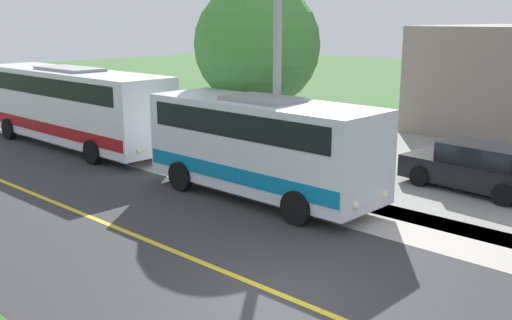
{
  "coord_description": "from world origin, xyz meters",
  "views": [
    {
      "loc": [
        8.04,
        6.9,
        5.17
      ],
      "look_at": [
        -3.5,
        -4.02,
        1.4
      ],
      "focal_mm": 42.53,
      "sensor_mm": 36.0,
      "label": 1
    }
  ],
  "objects_px": {
    "transit_bus_rear": "(72,103)",
    "street_light_pole": "(275,35)",
    "shuttle_bus_front": "(262,143)",
    "tree_curbside": "(257,45)",
    "parked_car_near": "(478,168)"
  },
  "relations": [
    {
      "from": "transit_bus_rear",
      "to": "street_light_pole",
      "type": "relative_size",
      "value": 1.27
    },
    {
      "from": "shuttle_bus_front",
      "to": "tree_curbside",
      "type": "height_order",
      "value": "tree_curbside"
    },
    {
      "from": "shuttle_bus_front",
      "to": "parked_car_near",
      "type": "distance_m",
      "value": 6.65
    },
    {
      "from": "street_light_pole",
      "to": "parked_car_near",
      "type": "relative_size",
      "value": 1.88
    },
    {
      "from": "parked_car_near",
      "to": "shuttle_bus_front",
      "type": "bearing_deg",
      "value": -40.28
    },
    {
      "from": "shuttle_bus_front",
      "to": "transit_bus_rear",
      "type": "height_order",
      "value": "transit_bus_rear"
    },
    {
      "from": "parked_car_near",
      "to": "tree_curbside",
      "type": "distance_m",
      "value": 8.29
    },
    {
      "from": "shuttle_bus_front",
      "to": "street_light_pole",
      "type": "xyz_separation_m",
      "value": [
        -0.4,
        0.09,
        3.05
      ]
    },
    {
      "from": "transit_bus_rear",
      "to": "parked_car_near",
      "type": "height_order",
      "value": "transit_bus_rear"
    },
    {
      "from": "transit_bus_rear",
      "to": "tree_curbside",
      "type": "xyz_separation_m",
      "value": [
        -2.9,
        7.55,
        2.45
      ]
    },
    {
      "from": "transit_bus_rear",
      "to": "parked_car_near",
      "type": "relative_size",
      "value": 2.38
    },
    {
      "from": "shuttle_bus_front",
      "to": "tree_curbside",
      "type": "relative_size",
      "value": 1.17
    },
    {
      "from": "street_light_pole",
      "to": "parked_car_near",
      "type": "height_order",
      "value": "street_light_pole"
    },
    {
      "from": "shuttle_bus_front",
      "to": "parked_car_near",
      "type": "bearing_deg",
      "value": 139.72
    },
    {
      "from": "transit_bus_rear",
      "to": "parked_car_near",
      "type": "xyz_separation_m",
      "value": [
        -5.01,
        14.76,
        -1.07
      ]
    }
  ]
}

